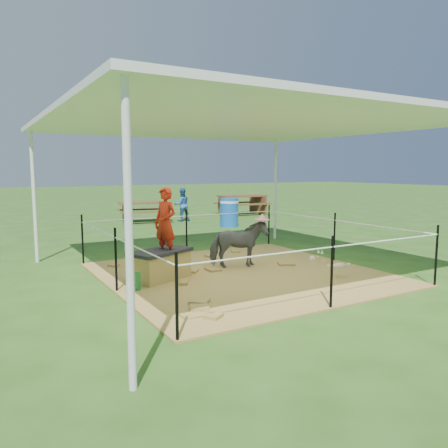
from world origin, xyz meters
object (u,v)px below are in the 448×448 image
straw_bale (160,266)px  picnic_table_far (242,205)px  trash_barrel (229,212)px  green_bottle (138,281)px  pony (238,244)px  foal (339,264)px  distant_person (182,205)px  woman (165,217)px  picnic_table_near (144,212)px

straw_bale → picnic_table_far: picnic_table_far is taller
straw_bale → trash_barrel: size_ratio=1.07×
green_bottle → trash_barrel: bearing=48.9°
trash_barrel → pony: bearing=-119.3°
foal → distant_person: bearing=90.0°
straw_bale → distant_person: bearing=62.8°
green_bottle → foal: size_ratio=0.35×
pony → foal: size_ratio=1.34×
green_bottle → distant_person: (4.50, 8.14, 0.44)m
straw_bale → green_bottle: size_ratio=3.60×
straw_bale → pony: bearing=4.1°
picnic_table_far → pony: bearing=-118.7°
woman → distant_person: 8.61m
green_bottle → foal: 3.41m
foal → trash_barrel: size_ratio=0.84×
trash_barrel → picnic_table_near: bearing=128.3°
green_bottle → pony: pony is taller
green_bottle → picnic_table_far: 11.78m
pony → picnic_table_far: pony is taller
straw_bale → picnic_table_far: size_ratio=0.51×
trash_barrel → picnic_table_near: trash_barrel is taller
woman → pony: (1.52, 0.12, -0.60)m
woman → pony: size_ratio=1.14×
picnic_table_near → picnic_table_far: 4.48m
straw_bale → trash_barrel: trash_barrel is taller
pony → picnic_table_near: bearing=8.1°
foal → picnic_table_near: picnic_table_near is taller
trash_barrel → picnic_table_far: (2.45, 3.03, -0.06)m
straw_bale → woman: bearing=0.0°
woman → foal: (2.62, -1.39, -0.83)m
pony → trash_barrel: bearing=-13.9°
trash_barrel → picnic_table_near: 3.23m
green_bottle → distant_person: size_ratio=0.23×
green_bottle → straw_bale: bearing=39.3°
picnic_table_far → distant_person: bearing=-160.8°
green_bottle → pony: (2.17, 0.57, 0.31)m
foal → trash_barrel: (1.91, 6.88, 0.22)m
straw_bale → foal: bearing=-27.0°
picnic_table_near → picnic_table_far: bearing=18.7°
distant_person → green_bottle: bearing=65.4°
green_bottle → picnic_table_far: size_ratio=0.14×
straw_bale → green_bottle: bearing=-140.7°
woman → foal: bearing=38.4°
straw_bale → picnic_table_far: 11.08m
woman → picnic_table_near: bearing=138.8°
straw_bale → picnic_table_far: bearing=50.3°
pony → picnic_table_far: 10.03m
pony → foal: 1.88m
foal → picnic_table_far: (4.36, 9.91, 0.16)m
trash_barrel → distant_person: size_ratio=0.78×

